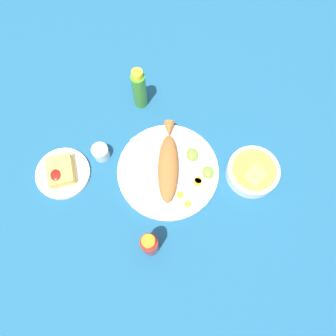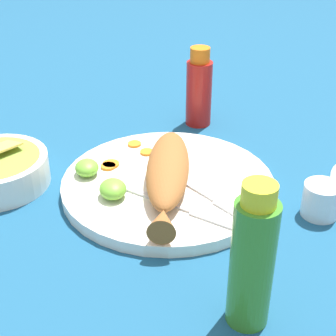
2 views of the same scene
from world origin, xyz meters
name	(u,v)px [view 2 (image 2 of 2)]	position (x,y,z in m)	size (l,w,h in m)	color
ground_plane	(168,189)	(0.00, 0.00, 0.00)	(4.00, 4.00, 0.00)	navy
main_plate	(168,184)	(0.00, 0.00, 0.01)	(0.32, 0.32, 0.02)	white
fried_fish	(167,172)	(-0.01, 0.00, 0.04)	(0.27, 0.12, 0.04)	#935628
fork_near	(212,198)	(-0.06, -0.05, 0.02)	(0.17, 0.10, 0.00)	silver
fork_far	(186,209)	(-0.08, -0.01, 0.02)	(0.14, 0.14, 0.00)	silver
carrot_slice_near	(147,152)	(0.09, 0.02, 0.02)	(0.02, 0.02, 0.00)	orange
carrot_slice_mid	(134,144)	(0.12, 0.03, 0.02)	(0.02, 0.02, 0.00)	orange
carrot_slice_far	(108,166)	(0.05, 0.08, 0.02)	(0.02, 0.02, 0.00)	orange
carrot_slice_extra	(111,164)	(0.06, 0.08, 0.02)	(0.03, 0.03, 0.00)	orange
lime_wedge_main	(87,168)	(0.04, 0.12, 0.03)	(0.04, 0.04, 0.02)	#6BB233
lime_wedge_side	(113,189)	(-0.03, 0.09, 0.03)	(0.05, 0.04, 0.02)	#6BB233
hot_sauce_bottle_red	(199,89)	(0.22, -0.10, 0.07)	(0.05, 0.05, 0.15)	#B21914
hot_sauce_bottle_green	(252,260)	(-0.27, -0.03, 0.08)	(0.05, 0.05, 0.17)	#3D8428
salt_cup	(321,202)	(-0.11, -0.20, 0.02)	(0.05, 0.05, 0.05)	silver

